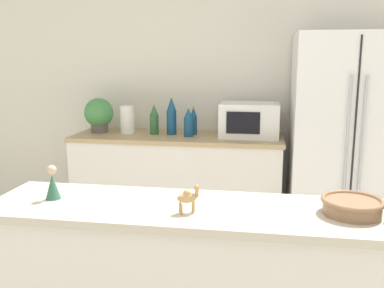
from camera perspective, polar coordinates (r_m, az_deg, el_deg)
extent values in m
cube|color=silver|center=(3.86, 5.62, 7.39)|extent=(8.00, 0.06, 2.55)
cube|color=silver|center=(3.75, -1.84, -5.81)|extent=(1.74, 0.60, 0.86)
cube|color=tan|center=(3.64, -1.89, 0.95)|extent=(1.77, 0.63, 0.03)
cube|color=white|center=(3.58, 19.66, -0.15)|extent=(0.83, 0.67, 1.73)
cube|color=black|center=(3.25, 20.69, -1.30)|extent=(0.01, 0.01, 1.66)
cylinder|color=#B2B5BA|center=(3.21, 19.97, 0.17)|extent=(0.02, 0.02, 0.95)
cylinder|color=#B2B5BA|center=(3.23, 21.71, 0.11)|extent=(0.02, 0.02, 0.95)
cube|color=#B7AD99|center=(1.78, 1.93, -8.94)|extent=(1.84, 0.47, 0.03)
cylinder|color=#595451|center=(3.86, -12.24, 2.14)|extent=(0.15, 0.15, 0.08)
sphere|color=#478E4C|center=(3.85, -12.32, 4.11)|extent=(0.25, 0.25, 0.25)
cylinder|color=white|center=(3.74, -8.60, 3.22)|extent=(0.12, 0.12, 0.24)
cube|color=white|center=(3.57, 7.66, 3.21)|extent=(0.48, 0.36, 0.28)
cube|color=black|center=(3.39, 6.82, 2.82)|extent=(0.26, 0.01, 0.17)
cylinder|color=navy|center=(3.65, -2.74, 2.87)|extent=(0.08, 0.08, 0.20)
cone|color=navy|center=(3.63, -2.76, 5.36)|extent=(0.08, 0.08, 0.11)
cylinder|color=gold|center=(3.63, -2.77, 6.33)|extent=(0.03, 0.03, 0.01)
cylinder|color=navy|center=(3.55, -0.47, 2.24)|extent=(0.08, 0.08, 0.15)
cone|color=navy|center=(3.53, -0.48, 4.18)|extent=(0.07, 0.07, 0.09)
cylinder|color=gold|center=(3.53, -0.48, 4.94)|extent=(0.03, 0.03, 0.01)
cylinder|color=#2D6033|center=(3.68, -5.05, 2.59)|extent=(0.08, 0.08, 0.16)
cone|color=#2D6033|center=(3.67, -5.08, 4.56)|extent=(0.07, 0.07, 0.09)
cylinder|color=gold|center=(3.66, -5.10, 5.33)|extent=(0.03, 0.03, 0.01)
cylinder|color=navy|center=(3.66, 0.20, 2.48)|extent=(0.06, 0.06, 0.15)
cone|color=navy|center=(3.64, 0.20, 4.30)|extent=(0.06, 0.06, 0.08)
cylinder|color=gold|center=(3.64, 0.20, 5.02)|extent=(0.02, 0.02, 0.01)
cylinder|color=#8C6647|center=(1.80, 20.55, -7.93)|extent=(0.22, 0.22, 0.06)
torus|color=#8C6647|center=(1.79, 20.61, -7.09)|extent=(0.24, 0.24, 0.02)
ellipsoid|color=tan|center=(1.69, -0.67, -7.17)|extent=(0.09, 0.07, 0.04)
sphere|color=tan|center=(1.68, -0.67, -6.58)|extent=(0.03, 0.03, 0.03)
cylinder|color=tan|center=(1.69, 0.65, -6.44)|extent=(0.01, 0.01, 0.04)
sphere|color=tan|center=(1.68, 0.65, -5.80)|extent=(0.02, 0.02, 0.02)
cylinder|color=tan|center=(1.72, 0.08, -8.31)|extent=(0.01, 0.01, 0.04)
cylinder|color=tan|center=(1.69, 0.27, -8.58)|extent=(0.01, 0.01, 0.04)
cylinder|color=tan|center=(1.71, -1.59, -8.44)|extent=(0.01, 0.01, 0.04)
cylinder|color=tan|center=(1.68, -1.42, -8.71)|extent=(0.01, 0.01, 0.04)
cone|color=#33664C|center=(1.95, -18.08, -5.43)|extent=(0.06, 0.06, 0.11)
sphere|color=tan|center=(1.93, -18.21, -3.29)|extent=(0.04, 0.04, 0.04)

